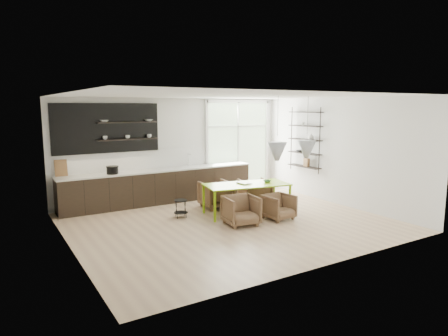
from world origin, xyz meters
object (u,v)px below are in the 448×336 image
(armchair_back_right, at_px, (255,192))
(armchair_front_left, at_px, (241,210))
(dining_table, at_px, (247,186))
(wire_stool, at_px, (181,206))
(armchair_back_left, at_px, (216,194))
(armchair_front_right, at_px, (279,207))

(armchair_back_right, height_order, armchair_front_left, armchair_back_right)
(dining_table, relative_size, armchair_front_left, 3.00)
(wire_stool, bearing_deg, armchair_back_left, 18.58)
(armchair_back_left, distance_m, armchair_front_right, 1.90)
(armchair_front_left, relative_size, armchair_front_right, 1.12)
(armchair_back_left, xyz_separation_m, armchair_front_left, (-0.32, -1.68, -0.02))
(armchair_back_left, bearing_deg, armchair_front_right, 114.67)
(armchair_back_right, distance_m, armchair_front_left, 1.92)
(armchair_back_right, relative_size, armchair_front_right, 1.18)
(dining_table, distance_m, armchair_front_right, 0.97)
(armchair_back_right, bearing_deg, armchair_front_right, 88.63)
(armchair_back_right, relative_size, armchair_front_left, 1.06)
(armchair_back_left, relative_size, armchair_back_right, 1.00)
(armchair_back_right, distance_m, wire_stool, 2.27)
(armchair_front_left, height_order, armchair_front_right, armchair_front_left)
(dining_table, relative_size, armchair_back_left, 2.85)
(armchair_back_left, bearing_deg, armchair_front_left, 82.14)
(armchair_back_left, relative_size, wire_stool, 1.81)
(armchair_front_left, bearing_deg, dining_table, 55.59)
(armchair_back_left, bearing_deg, dining_table, 111.71)
(wire_stool, bearing_deg, armchair_back_right, 2.31)
(armchair_front_right, xyz_separation_m, wire_stool, (-1.93, 1.35, -0.02))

